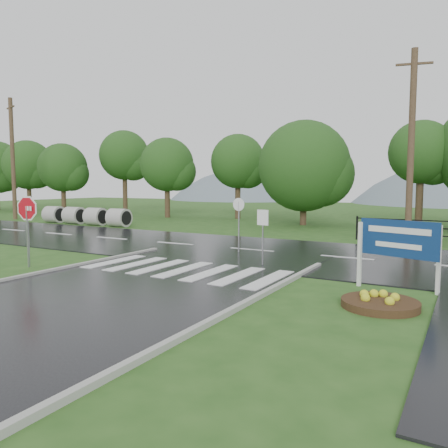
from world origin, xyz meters
The scene contains 13 objects.
ground centered at (0.00, 0.00, 0.00)m, with size 120.00×120.00×0.00m, color #28511B.
main_road centered at (0.00, 10.00, 0.00)m, with size 90.00×8.00×0.04m, color black.
crosswalk centered at (0.00, 5.00, 0.06)m, with size 6.50×2.80×0.02m.
hills centered at (3.49, 65.00, -15.54)m, with size 102.00×48.00×48.00m.
treeline centered at (1.00, 24.00, 0.00)m, with size 83.20×5.20×10.00m.
culvert_pipes centered at (-15.32, 15.00, 0.60)m, with size 7.60×1.20×1.20m.
stop_sign centered at (-4.99, 2.97, 1.80)m, with size 1.13×0.20×2.58m.
estate_billboard centered at (6.38, 5.71, 1.29)m, with size 2.08×0.71×1.87m.
flower_bed centered at (6.30, 3.79, 0.13)m, with size 1.74×1.74×0.35m.
reg_sign_small centered at (1.85, 7.04, 1.40)m, with size 0.43×0.07×1.95m.
reg_sign_round centered at (-0.18, 9.16, 1.42)m, with size 0.52×0.08×2.25m.
utility_pole_west centered at (-23.72, 15.50, 4.84)m, with size 1.64×0.64×9.53m.
utility_pole_east centered at (5.46, 15.50, 4.55)m, with size 1.57×0.47×8.95m.
Camera 1 is at (8.02, -6.47, 2.82)m, focal length 35.00 mm.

